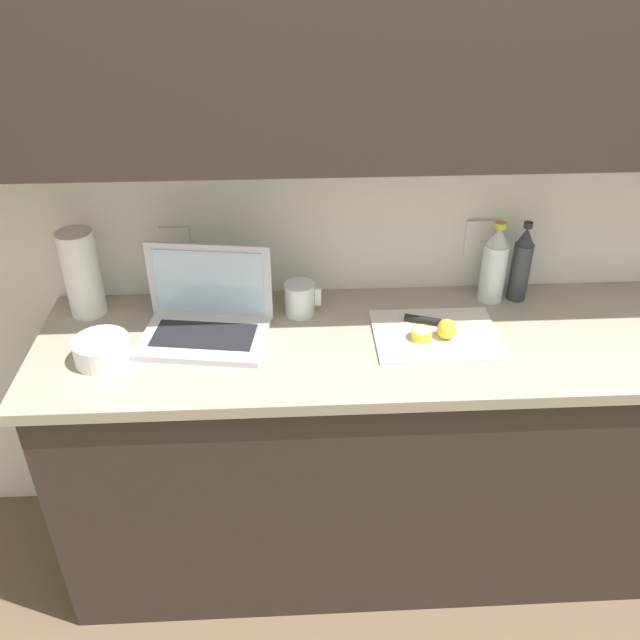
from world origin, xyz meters
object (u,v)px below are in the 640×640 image
lemon_whole_beside (447,329)px  measuring_cup (300,299)px  knife (434,322)px  lemon_half_cut (421,334)px  bottle_green_soda (521,264)px  bottle_oil_tall (494,265)px  cutting_board (436,334)px  paper_towel_roll (82,274)px  laptop (206,315)px  bowl_white (102,350)px

lemon_whole_beside → measuring_cup: 0.46m
knife → lemon_half_cut: size_ratio=4.40×
bottle_green_soda → knife: bearing=-152.2°
bottle_oil_tall → cutting_board: bearing=-136.5°
lemon_half_cut → paper_towel_roll: bearing=168.1°
cutting_board → lemon_whole_beside: lemon_whole_beside is taller
paper_towel_roll → cutting_board: bearing=-10.1°
knife → bottle_oil_tall: (0.21, 0.16, 0.11)m
knife → measuring_cup: measuring_cup is taller
lemon_half_cut → measuring_cup: bearing=153.7°
laptop → lemon_half_cut: (0.63, -0.08, -0.04)m
laptop → lemon_whole_beside: bearing=2.1°
bottle_green_soda → laptop: bearing=-171.2°
knife → cutting_board: bearing=-76.1°
paper_towel_roll → bottle_green_soda: bearing=0.7°
lemon_half_cut → bottle_green_soda: 0.43m
lemon_half_cut → lemon_whole_beside: size_ratio=1.04×
bottle_oil_tall → lemon_whole_beside: bearing=-129.9°
bottle_green_soda → lemon_whole_beside: bearing=-140.5°
measuring_cup → paper_towel_roll: 0.67m
lemon_whole_beside → bowl_white: 0.99m
lemon_half_cut → bottle_green_soda: size_ratio=0.23×
cutting_board → knife: knife is taller
knife → bowl_white: bowl_white is taller
laptop → bottle_oil_tall: bottle_oil_tall is taller
lemon_half_cut → measuring_cup: size_ratio=0.54×
cutting_board → bowl_white: (-0.96, -0.07, 0.03)m
bowl_white → lemon_whole_beside: bearing=2.9°
cutting_board → bottle_green_soda: bottle_green_soda is taller
paper_towel_roll → lemon_whole_beside: bearing=-11.0°
bottle_oil_tall → lemon_half_cut: bearing=-139.1°
measuring_cup → knife: bearing=-14.0°
bottle_green_soda → lemon_half_cut: bearing=-146.8°
bottle_green_soda → measuring_cup: bearing=-175.4°
cutting_board → paper_towel_roll: size_ratio=1.34×
measuring_cup → cutting_board: bearing=-20.5°
knife → bottle_green_soda: bearing=47.0°
bowl_white → paper_towel_roll: size_ratio=0.57×
laptop → lemon_half_cut: size_ratio=6.48×
lemon_half_cut → bottle_green_soda: bottle_green_soda is taller
cutting_board → measuring_cup: measuring_cup is taller
lemon_whole_beside → bottle_green_soda: bottle_green_soda is taller
laptop → knife: bearing=7.8°
bowl_white → paper_towel_roll: paper_towel_roll is taller
laptop → bowl_white: size_ratio=2.55×
laptop → knife: laptop is taller
lemon_half_cut → measuring_cup: measuring_cup is taller
laptop → bottle_oil_tall: (0.90, 0.15, 0.06)m
cutting_board → lemon_half_cut: size_ratio=5.98×
lemon_whole_beside → measuring_cup: bearing=158.0°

